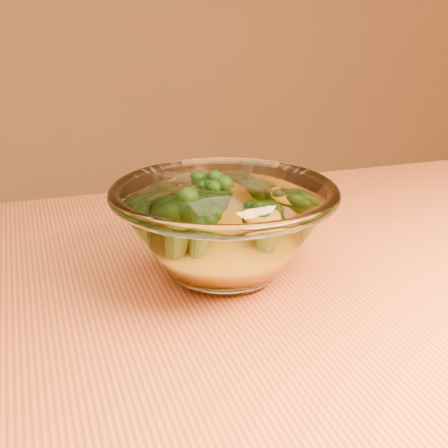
% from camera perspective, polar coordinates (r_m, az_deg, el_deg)
% --- Properties ---
extents(glass_bowl, '(0.20, 0.20, 0.09)m').
position_cam_1_polar(glass_bowl, '(0.54, 0.00, -0.42)').
color(glass_bowl, white).
rests_on(glass_bowl, table).
extents(cheese_sauce, '(0.11, 0.11, 0.03)m').
position_cam_1_polar(cheese_sauce, '(0.55, 0.00, -2.21)').
color(cheese_sauce, orange).
rests_on(cheese_sauce, glass_bowl).
extents(broccoli_heap, '(0.14, 0.12, 0.06)m').
position_cam_1_polar(broccoli_heap, '(0.55, -1.17, 1.08)').
color(broccoli_heap, black).
rests_on(broccoli_heap, cheese_sauce).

